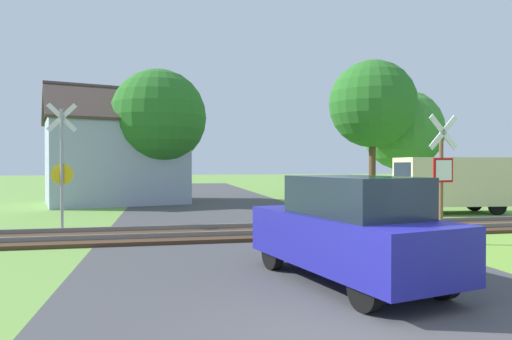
{
  "coord_description": "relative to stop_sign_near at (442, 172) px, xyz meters",
  "views": [
    {
      "loc": [
        -2.22,
        -4.74,
        1.98
      ],
      "look_at": [
        0.5,
        8.85,
        1.8
      ],
      "focal_mm": 32.0,
      "sensor_mm": 36.0,
      "label": 1
    }
  ],
  "objects": [
    {
      "name": "stop_sign_near",
      "position": [
        0.0,
        0.0,
        0.0
      ],
      "size": [
        0.87,
        0.21,
        3.2
      ],
      "rotation": [
        0.0,
        0.0,
        3.32
      ],
      "color": "brown",
      "rests_on": "ground"
    },
    {
      "name": "tree_center",
      "position": [
        -7.0,
        12.98,
        2.51
      ],
      "size": [
        4.7,
        4.7,
        6.66
      ],
      "color": "#513823",
      "rests_on": "ground"
    },
    {
      "name": "mail_truck",
      "position": [
        4.46,
        6.33,
        -0.55
      ],
      "size": [
        5.05,
        2.3,
        2.24
      ],
      "rotation": [
        0.0,
        0.0,
        1.48
      ],
      "color": "beige",
      "rests_on": "ground"
    },
    {
      "name": "tree_far",
      "position": [
        7.59,
        15.5,
        2.26
      ],
      "size": [
        4.89,
        4.89,
        6.5
      ],
      "color": "#513823",
      "rests_on": "ground"
    },
    {
      "name": "rail_track",
      "position": [
        -4.48,
        2.48,
        -1.73
      ],
      "size": [
        60.0,
        2.6,
        0.22
      ],
      "color": "#422D1E",
      "rests_on": "ground"
    },
    {
      "name": "tree_right",
      "position": [
        4.51,
        13.25,
        3.49
      ],
      "size": [
        4.78,
        4.78,
        7.68
      ],
      "color": "#513823",
      "rests_on": "ground"
    },
    {
      "name": "road_asphalt",
      "position": [
        -4.48,
        -3.37,
        -1.78
      ],
      "size": [
        7.8,
        80.0,
        0.01
      ],
      "primitive_type": "cube",
      "color": "#424244",
      "rests_on": "ground"
    },
    {
      "name": "house",
      "position": [
        -9.15,
        14.0,
        0.42
      ],
      "size": [
        7.89,
        6.92,
        5.95
      ],
      "rotation": [
        0.0,
        0.0,
        0.27
      ],
      "color": "#99A3B7",
      "rests_on": "ground"
    },
    {
      "name": "parked_car",
      "position": [
        -3.71,
        -3.0,
        -0.89
      ],
      "size": [
        2.54,
        4.27,
        1.78
      ],
      "rotation": [
        0.0,
        0.0,
        0.24
      ],
      "color": "navy",
      "rests_on": "ground"
    },
    {
      "name": "crossing_sign_far",
      "position": [
        -9.74,
        4.43,
        0.28
      ],
      "size": [
        0.88,
        0.13,
        3.82
      ],
      "rotation": [
        0.0,
        0.0,
        0.02
      ],
      "color": "#9E9EA5",
      "rests_on": "ground"
    }
  ]
}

